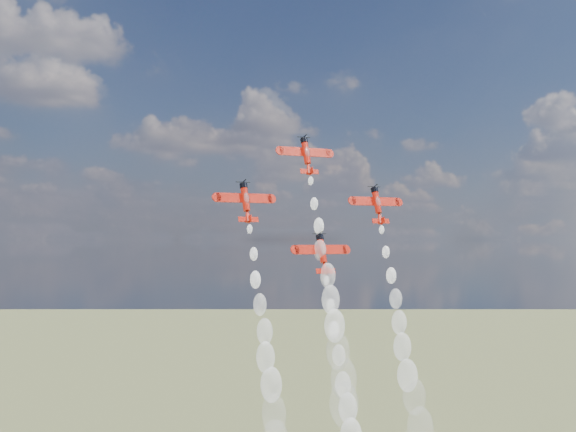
# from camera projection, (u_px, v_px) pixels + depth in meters

# --- Properties ---
(plane_lead) EXTENTS (11.83, 4.98, 8.19)m
(plane_lead) POSITION_uv_depth(u_px,v_px,m) (306.00, 155.00, 167.84)
(plane_lead) COLOR #B81609
(plane_lead) RESTS_ON ground
(plane_left) EXTENTS (11.83, 4.98, 8.19)m
(plane_left) POSITION_uv_depth(u_px,v_px,m) (246.00, 201.00, 157.58)
(plane_left) COLOR #B81609
(plane_left) RESTS_ON ground
(plane_right) EXTENTS (11.83, 4.98, 8.19)m
(plane_right) POSITION_uv_depth(u_px,v_px,m) (377.00, 204.00, 171.45)
(plane_right) COLOR #B81609
(plane_right) RESTS_ON ground
(plane_slot) EXTENTS (11.83, 4.98, 8.19)m
(plane_slot) POSITION_uv_depth(u_px,v_px,m) (322.00, 253.00, 161.19)
(plane_slot) COLOR #B81609
(plane_slot) RESTS_ON ground
(smoke_trail_lead) EXTENTS (5.89, 17.22, 46.56)m
(smoke_trail_lead) POSITION_uv_depth(u_px,v_px,m) (338.00, 355.00, 154.96)
(smoke_trail_lead) COLOR white
(smoke_trail_lead) RESTS_ON plane_lead
(smoke_trail_left) EXTENTS (5.38, 18.06, 46.62)m
(smoke_trail_left) POSITION_uv_depth(u_px,v_px,m) (274.00, 418.00, 144.54)
(smoke_trail_left) COLOR white
(smoke_trail_left) RESTS_ON plane_left
(smoke_trail_right) EXTENTS (5.18, 17.30, 47.09)m
(smoke_trail_right) POSITION_uv_depth(u_px,v_px,m) (415.00, 403.00, 158.58)
(smoke_trail_right) COLOR white
(smoke_trail_right) RESTS_ON plane_right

